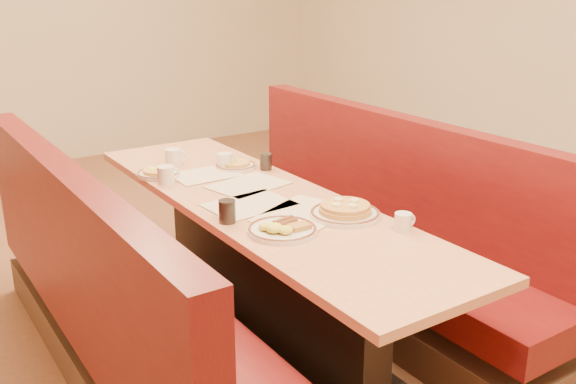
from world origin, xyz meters
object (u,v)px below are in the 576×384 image
diner_table (261,270)px  soda_tumbler_near (227,211)px  booth_right (374,241)px  coffee_mug_c (225,161)px  eggs_plate (282,229)px  coffee_mug_b (167,175)px  booth_left (118,313)px  coffee_mug_a (404,222)px  coffee_mug_d (174,157)px  soda_tumbler_mid (266,162)px  pancake_plate (345,211)px

diner_table → soda_tumbler_near: bearing=-146.1°
booth_right → coffee_mug_c: (-0.63, 0.55, 0.43)m
eggs_plate → soda_tumbler_near: bearing=119.2°
diner_table → coffee_mug_b: size_ratio=20.30×
booth_left → soda_tumbler_near: bearing=-22.6°
coffee_mug_a → coffee_mug_d: size_ratio=0.81×
coffee_mug_d → coffee_mug_c: bearing=-39.4°
soda_tumbler_near → booth_right: bearing=10.5°
booth_left → coffee_mug_c: size_ratio=21.81×
soda_tumbler_mid → booth_right: bearing=-41.7°
diner_table → coffee_mug_d: bearing=98.1°
booth_right → coffee_mug_b: (-1.01, 0.46, 0.44)m
pancake_plate → coffee_mug_d: bearing=104.1°
pancake_plate → coffee_mug_a: 0.28m
soda_tumbler_mid → coffee_mug_b: bearing=173.6°
coffee_mug_a → coffee_mug_d: bearing=107.2°
coffee_mug_b → booth_right: bearing=-26.7°
coffee_mug_b → coffee_mug_d: size_ratio=0.97×
diner_table → coffee_mug_c: coffee_mug_c is taller
diner_table → soda_tumbler_mid: size_ratio=27.68×
coffee_mug_a → diner_table: bearing=114.6°
diner_table → soda_tumbler_near: soda_tumbler_near is taller
booth_right → coffee_mug_c: booth_right is taller
eggs_plate → coffee_mug_a: bearing=-30.9°
coffee_mug_a → coffee_mug_b: (-0.56, 1.14, 0.01)m
booth_right → pancake_plate: 0.80m
booth_right → coffee_mug_b: 1.19m
diner_table → soda_tumbler_mid: soda_tumbler_mid is taller
booth_left → coffee_mug_d: bearing=50.4°
diner_table → coffee_mug_c: bearing=79.3°
pancake_plate → soda_tumbler_near: 0.52m
eggs_plate → coffee_mug_b: bearing=98.1°
soda_tumbler_mid → diner_table: bearing=-124.8°
diner_table → coffee_mug_d: size_ratio=19.74×
eggs_plate → soda_tumbler_near: 0.27m
diner_table → coffee_mug_c: size_ratio=21.81×
coffee_mug_a → coffee_mug_d: (-0.39, 1.43, 0.01)m
booth_left → coffee_mug_d: (0.63, 0.76, 0.44)m
diner_table → coffee_mug_c: (0.10, 0.55, 0.42)m
pancake_plate → diner_table: bearing=114.4°
eggs_plate → soda_tumbler_mid: 0.93m
coffee_mug_b → soda_tumbler_near: (-0.00, -0.65, 0.00)m
coffee_mug_d → eggs_plate: bearing=-86.6°
coffee_mug_d → booth_right: bearing=-36.5°
eggs_plate → coffee_mug_a: coffee_mug_a is taller
soda_tumbler_near → diner_table: bearing=33.9°
pancake_plate → coffee_mug_b: (-0.46, 0.88, 0.02)m
booth_right → coffee_mug_a: bearing=-123.5°
booth_left → coffee_mug_d: size_ratio=19.74×
diner_table → eggs_plate: bearing=-109.7°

